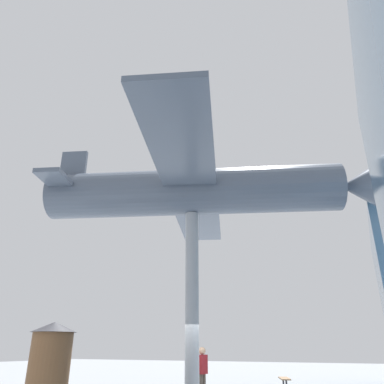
{
  "coord_description": "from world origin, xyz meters",
  "views": [
    {
      "loc": [
        12.67,
        5.91,
        1.76
      ],
      "look_at": [
        0.0,
        0.0,
        7.58
      ],
      "focal_mm": 35.0,
      "sensor_mm": 36.0,
      "label": 1
    }
  ],
  "objects": [
    {
      "name": "support_pylon_central",
      "position": [
        0.0,
        0.0,
        3.32
      ],
      "size": [
        0.5,
        0.5,
        6.64
      ],
      "color": "#999EA3",
      "rests_on": "ground_plane"
    },
    {
      "name": "info_kiosk",
      "position": [
        5.25,
        -1.29,
        1.2
      ],
      "size": [
        1.11,
        1.11,
        2.34
      ],
      "color": "brown",
      "rests_on": "ground_plane"
    },
    {
      "name": "suspended_airplane",
      "position": [
        -0.11,
        0.3,
        7.59
      ],
      "size": [
        13.93,
        13.18,
        3.01
      ],
      "rotation": [
        0.0,
        0.0,
        0.34
      ],
      "color": "#4C5666",
      "rests_on": "support_pylon_central"
    },
    {
      "name": "plaza_bench",
      "position": [
        -5.96,
        1.79,
        0.44
      ],
      "size": [
        1.64,
        0.88,
        0.5
      ],
      "rotation": [
        0.0,
        0.0,
        0.32
      ],
      "color": "#846647",
      "rests_on": "ground_plane"
    },
    {
      "name": "visitor_person",
      "position": [
        -1.37,
        -0.22,
        1.03
      ],
      "size": [
        0.44,
        0.3,
        1.77
      ],
      "rotation": [
        0.0,
        0.0,
        2.93
      ],
      "color": "#4C4238",
      "rests_on": "ground_plane"
    }
  ]
}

